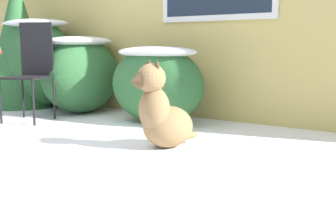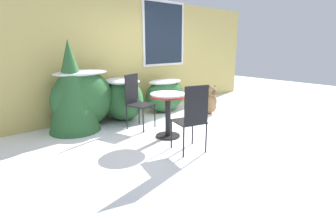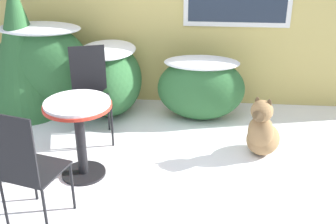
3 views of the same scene
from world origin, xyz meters
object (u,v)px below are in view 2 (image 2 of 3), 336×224
object	(u,v)px
patio_chair_far_side	(192,117)
dog	(210,103)
patio_chair_near_table	(137,99)
patio_table	(168,105)

from	to	relation	value
patio_chair_far_side	dog	bearing A→B (deg)	-131.87
patio_chair_near_table	patio_chair_far_side	world-z (taller)	same
patio_chair_far_side	dog	distance (m)	2.43
patio_chair_near_table	dog	world-z (taller)	patio_chair_near_table
patio_table	patio_chair_far_side	bearing A→B (deg)	-104.56
patio_chair_far_side	patio_table	bearing A→B (deg)	-89.58
patio_chair_near_table	patio_chair_far_side	xyz separation A→B (m)	(-0.10, -1.59, 0.00)
patio_table	dog	world-z (taller)	patio_table
patio_chair_far_side	dog	world-z (taller)	patio_chair_far_side
dog	patio_chair_far_side	bearing A→B (deg)	-121.94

